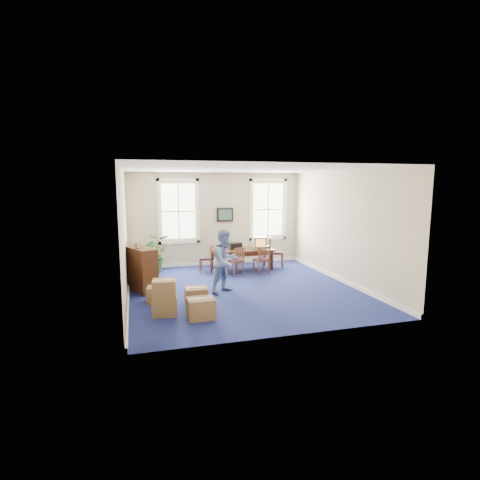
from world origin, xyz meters
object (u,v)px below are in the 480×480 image
object	(u,v)px
potted_plant	(154,253)
cardboard_boxes	(174,295)
conference_table	(242,259)
chair_near_left	(235,261)
credenza	(138,267)
crt_tv	(259,242)
man	(225,261)

from	to	relation	value
potted_plant	cardboard_boxes	world-z (taller)	potted_plant
conference_table	chair_near_left	bearing A→B (deg)	-122.20
credenza	cardboard_boxes	size ratio (longest dim) A/B	1.08
credenza	potted_plant	bearing A→B (deg)	50.48
cardboard_boxes	crt_tv	bearing A→B (deg)	48.40
conference_table	potted_plant	distance (m)	2.87
potted_plant	cardboard_boxes	bearing A→B (deg)	-87.10
chair_near_left	cardboard_boxes	xyz separation A→B (m)	(-2.20, -2.89, -0.04)
man	crt_tv	bearing A→B (deg)	22.31
chair_near_left	conference_table	bearing A→B (deg)	-141.04
potted_plant	cardboard_boxes	size ratio (longest dim) A/B	0.86
chair_near_left	potted_plant	xyz separation A→B (m)	(-2.41, 1.15, 0.17)
crt_tv	chair_near_left	bearing A→B (deg)	-138.73
crt_tv	man	world-z (taller)	man
potted_plant	chair_near_left	bearing A→B (deg)	-25.49
crt_tv	man	xyz separation A→B (m)	(-1.75, -2.41, -0.05)
potted_plant	cardboard_boxes	distance (m)	4.04
conference_table	potted_plant	world-z (taller)	potted_plant
chair_near_left	potted_plant	world-z (taller)	potted_plant
conference_table	potted_plant	xyz separation A→B (m)	(-2.82, 0.45, 0.27)
conference_table	potted_plant	bearing A→B (deg)	169.69
credenza	crt_tv	bearing A→B (deg)	-3.57
conference_table	cardboard_boxes	bearing A→B (deg)	-127.40
man	potted_plant	size ratio (longest dim) A/B	1.34
man	cardboard_boxes	xyz separation A→B (m)	(-1.47, -1.22, -0.42)
credenza	cardboard_boxes	world-z (taller)	credenza
conference_table	credenza	distance (m)	3.64
conference_table	potted_plant	size ratio (longest dim) A/B	1.64
credenza	cardboard_boxes	xyz separation A→B (m)	(0.73, -2.17, -0.20)
credenza	potted_plant	world-z (taller)	potted_plant
chair_near_left	credenza	bearing A→B (deg)	-6.43
man	conference_table	bearing A→B (deg)	32.41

